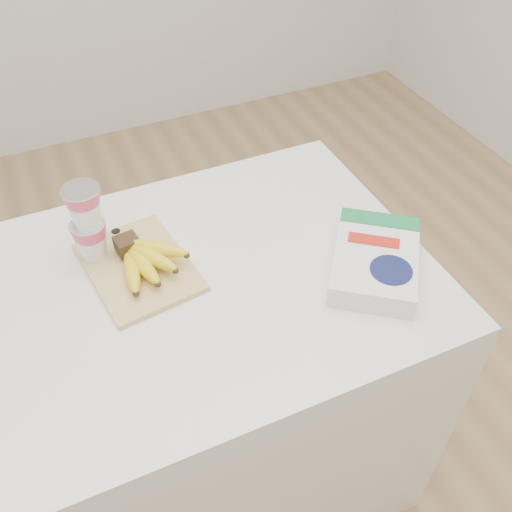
{
  "coord_description": "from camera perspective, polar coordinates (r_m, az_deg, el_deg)",
  "views": [
    {
      "loc": [
        -0.17,
        -0.8,
        1.68
      ],
      "look_at": [
        0.18,
        -0.02,
        0.86
      ],
      "focal_mm": 40.0,
      "sensor_mm": 36.0,
      "label": 1
    }
  ],
  "objects": [
    {
      "name": "cereal_box",
      "position": [
        1.22,
        11.82,
        -0.42
      ],
      "size": [
        0.29,
        0.3,
        0.06
      ],
      "rotation": [
        0.0,
        0.0,
        -0.64
      ],
      "color": "white",
      "rests_on": "table"
    },
    {
      "name": "cutting_board",
      "position": [
        1.23,
        -11.66,
        -1.09
      ],
      "size": [
        0.23,
        0.3,
        0.01
      ],
      "primitive_type": "cube",
      "rotation": [
        0.0,
        0.0,
        0.14
      ],
      "color": "#E6C27E",
      "rests_on": "table"
    },
    {
      "name": "room",
      "position": [
        0.88,
        -12.02,
        21.24
      ],
      "size": [
        4.0,
        4.0,
        4.0
      ],
      "color": "tan",
      "rests_on": "ground"
    },
    {
      "name": "yogurt_stack",
      "position": [
        1.21,
        -16.52,
        3.32
      ],
      "size": [
        0.08,
        0.08,
        0.18
      ],
      "color": "white",
      "rests_on": "cutting_board"
    },
    {
      "name": "table",
      "position": [
        1.51,
        -6.69,
        -13.7
      ],
      "size": [
        1.09,
        0.73,
        0.82
      ],
      "primitive_type": "cube",
      "color": "white",
      "rests_on": "ground"
    },
    {
      "name": "bananas",
      "position": [
        1.2,
        -11.14,
        -0.26
      ],
      "size": [
        0.15,
        0.17,
        0.06
      ],
      "color": "#382816",
      "rests_on": "cutting_board"
    }
  ]
}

